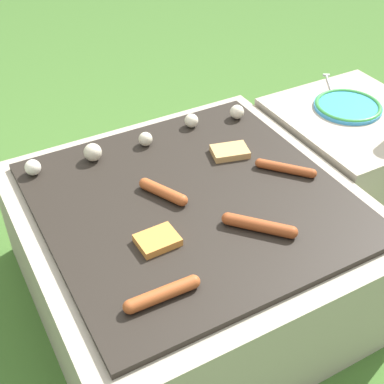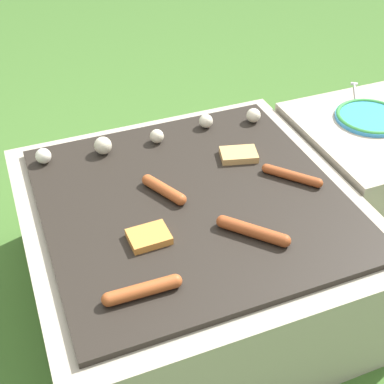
% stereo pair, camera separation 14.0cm
% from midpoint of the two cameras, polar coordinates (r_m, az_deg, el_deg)
% --- Properties ---
extents(ground_plane, '(14.00, 14.00, 0.00)m').
position_cam_midpoint_polar(ground_plane, '(1.66, 2.44, -10.44)').
color(ground_plane, '#3D6628').
extents(grill, '(0.88, 0.88, 0.36)m').
position_cam_midpoint_polar(grill, '(1.53, 2.62, -6.04)').
color(grill, '#A89E8C').
rests_on(grill, ground_plane).
extents(side_ledge, '(0.47, 0.51, 0.36)m').
position_cam_midpoint_polar(side_ledge, '(1.92, 20.20, 1.89)').
color(side_ledge, '#A89E8C').
rests_on(side_ledge, ground_plane).
extents(sausage_front_center, '(0.12, 0.14, 0.03)m').
position_cam_midpoint_polar(sausage_front_center, '(1.50, 13.24, 1.61)').
color(sausage_front_center, '#93421E').
rests_on(sausage_front_center, grill).
extents(sausage_back_center, '(0.09, 0.14, 0.03)m').
position_cam_midpoint_polar(sausage_back_center, '(1.41, -0.21, 0.16)').
color(sausage_back_center, '#A34C23').
rests_on(sausage_back_center, grill).
extents(sausage_mid_left, '(0.14, 0.15, 0.03)m').
position_cam_midpoint_polar(sausage_mid_left, '(1.31, 9.58, -4.25)').
color(sausage_mid_left, '#93421E').
rests_on(sausage_mid_left, grill).
extents(sausage_front_right, '(0.18, 0.03, 0.03)m').
position_cam_midpoint_polar(sausage_front_right, '(1.16, -1.83, -10.58)').
color(sausage_front_right, '#A34C23').
rests_on(sausage_front_right, grill).
extents(bread_slice_center, '(0.12, 0.10, 0.02)m').
position_cam_midpoint_polar(bread_slice_center, '(1.57, 7.57, 3.88)').
color(bread_slice_center, tan).
rests_on(bread_slice_center, grill).
extents(bread_slice_left, '(0.10, 0.08, 0.02)m').
position_cam_midpoint_polar(bread_slice_left, '(1.28, -1.51, -4.93)').
color(bread_slice_left, '#D18438').
rests_on(bread_slice_left, grill).
extents(mushroom_row, '(0.71, 0.07, 0.05)m').
position_cam_midpoint_polar(mushroom_row, '(1.61, -2.04, 5.97)').
color(mushroom_row, silver).
rests_on(mushroom_row, grill).
extents(plate_colorful, '(0.22, 0.22, 0.02)m').
position_cam_midpoint_polar(plate_colorful, '(1.85, 20.58, 7.44)').
color(plate_colorful, '#338CCC').
rests_on(plate_colorful, side_ledge).
extents(fork_utensil, '(0.13, 0.19, 0.01)m').
position_cam_midpoint_polar(fork_utensil, '(1.97, 19.07, 9.58)').
color(fork_utensil, silver).
rests_on(fork_utensil, side_ledge).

